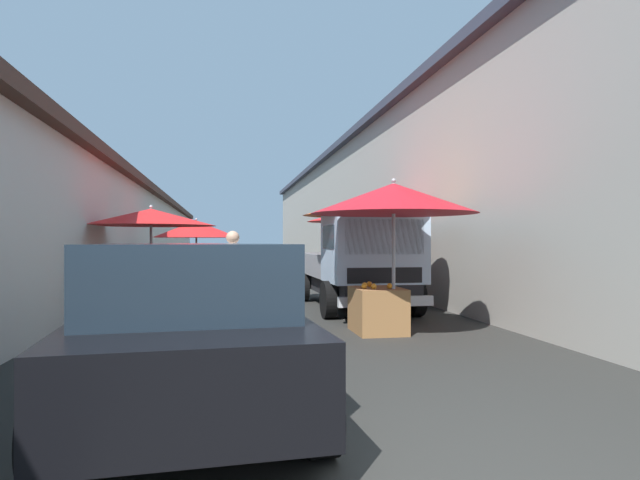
% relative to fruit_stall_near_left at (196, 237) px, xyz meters
% --- Properties ---
extents(ground, '(90.00, 90.00, 0.00)m').
position_rel_fruit_stall_near_left_xyz_m(ground, '(-0.02, -1.82, -1.60)').
color(ground, '#282826').
extents(building_left_whitewash, '(49.80, 7.50, 3.46)m').
position_rel_fruit_stall_near_left_xyz_m(building_left_whitewash, '(2.23, 5.30, 0.14)').
color(building_left_whitewash, beige).
rests_on(building_left_whitewash, ground).
extents(building_right_concrete, '(49.80, 7.50, 5.47)m').
position_rel_fruit_stall_near_left_xyz_m(building_right_concrete, '(2.23, -8.95, 1.14)').
color(building_right_concrete, '#A39E93').
rests_on(building_right_concrete, ground).
extents(fruit_stall_near_left, '(2.48, 2.48, 2.15)m').
position_rel_fruit_stall_near_left_xyz_m(fruit_stall_near_left, '(0.00, 0.00, 0.00)').
color(fruit_stall_near_left, '#9E9EA3').
rests_on(fruit_stall_near_left, ground).
extents(fruit_stall_far_right, '(2.72, 2.72, 2.24)m').
position_rel_fruit_stall_near_left_xyz_m(fruit_stall_far_right, '(-4.33, 0.72, 0.16)').
color(fruit_stall_far_right, '#9E9EA3').
rests_on(fruit_stall_far_right, ground).
extents(fruit_stall_mid_lane, '(2.73, 2.73, 2.41)m').
position_rel_fruit_stall_near_left_xyz_m(fruit_stall_mid_lane, '(-5.77, -3.70, 0.32)').
color(fruit_stall_mid_lane, '#9E9EA3').
rests_on(fruit_stall_mid_lane, ground).
extents(fruit_stall_far_left, '(2.68, 2.68, 2.40)m').
position_rel_fruit_stall_near_left_xyz_m(fruit_stall_far_left, '(-3.49, -4.10, 0.32)').
color(fruit_stall_far_left, '#9E9EA3').
rests_on(fruit_stall_far_left, ground).
extents(fruit_stall_near_right, '(2.63, 2.63, 2.46)m').
position_rel_fruit_stall_near_left_xyz_m(fruit_stall_near_right, '(-7.99, -3.42, 0.29)').
color(fruit_stall_near_right, '#9E9EA3').
rests_on(fruit_stall_near_right, ground).
extents(hatchback_car, '(4.01, 2.13, 1.45)m').
position_rel_fruit_stall_near_left_xyz_m(hatchback_car, '(-11.34, -0.51, -0.87)').
color(hatchback_car, black).
rests_on(hatchback_car, ground).
extents(delivery_truck, '(4.94, 2.02, 2.08)m').
position_rel_fruit_stall_near_left_xyz_m(delivery_truck, '(-5.40, -3.64, -0.56)').
color(delivery_truck, black).
rests_on(delivery_truck, ground).
extents(vendor_by_crates, '(0.55, 0.43, 1.65)m').
position_rel_fruit_stall_near_left_xyz_m(vendor_by_crates, '(0.47, -4.89, -0.65)').
color(vendor_by_crates, '#232328').
rests_on(vendor_by_crates, ground).
extents(vendor_in_shade, '(0.22, 0.65, 1.65)m').
position_rel_fruit_stall_near_left_xyz_m(vendor_in_shade, '(-6.92, -0.96, -0.65)').
color(vendor_in_shade, '#232328').
rests_on(vendor_in_shade, ground).
extents(parked_scooter, '(1.67, 0.58, 1.14)m').
position_rel_fruit_stall_near_left_xyz_m(parked_scooter, '(2.45, 0.13, -1.15)').
color(parked_scooter, black).
rests_on(parked_scooter, ground).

